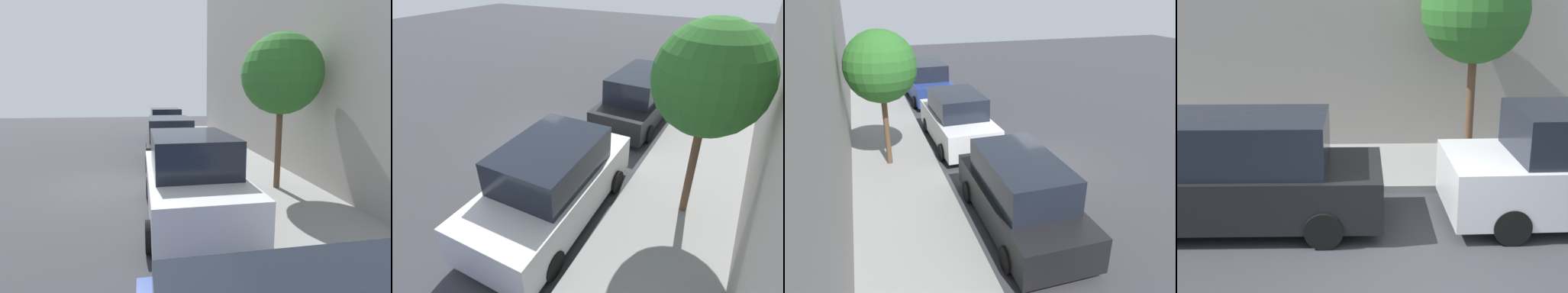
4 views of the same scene
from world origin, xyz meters
The scene contains 7 objects.
ground_plane centered at (0.00, 0.00, 0.00)m, with size 60.00×60.00×0.00m, color #38383D.
sidewalk centered at (4.90, 0.00, 0.07)m, with size 2.79×32.00×0.15m.
parked_suv_second centered at (2.30, -2.96, 0.93)m, with size 2.08×4.84×1.98m.
parked_minivan_third centered at (2.23, 2.99, 0.92)m, with size 2.02×4.91×1.90m.
parked_suv_fourth centered at (2.43, 9.54, 0.93)m, with size 2.10×4.86×1.98m.
street_tree centered at (5.06, -1.49, 3.40)m, with size 2.24×2.24×4.38m.
fire_hydrant centered at (3.85, 11.75, 0.49)m, with size 0.20×0.20×0.69m.
Camera 2 is at (5.69, -7.48, 5.31)m, focal length 28.00 mm.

